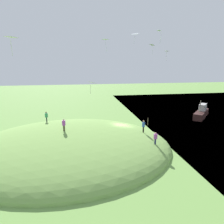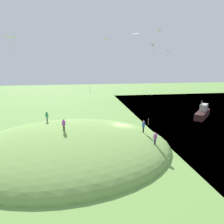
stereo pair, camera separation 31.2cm
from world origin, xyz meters
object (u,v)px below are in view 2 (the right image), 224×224
object	(u,v)px
kite_3	(91,83)
kite_6	(136,34)
person_with_child	(155,137)
person_near_shore	(47,116)
mooring_post	(148,122)
kite_4	(10,38)
kite_1	(105,40)
kite_0	(167,52)
person_on_hilltop	(64,123)
person_walking_path	(143,125)
kite_7	(159,32)
boat_on_lake	(202,113)
kite_5	(153,45)

from	to	relation	value
kite_3	kite_6	world-z (taller)	kite_6
person_with_child	person_near_shore	xyz separation A→B (m)	(14.63, -10.67, 0.63)
mooring_post	kite_4	bearing A→B (deg)	40.52
kite_6	kite_1	bearing A→B (deg)	45.97
kite_0	kite_1	bearing A→B (deg)	18.87
person_near_shore	kite_6	size ratio (longest dim) A/B	1.04
person_on_hilltop	kite_3	xyz separation A→B (m)	(-3.55, 4.61, 5.79)
person_walking_path	person_near_shore	xyz separation A→B (m)	(14.31, -6.81, 0.21)
person_walking_path	kite_6	size ratio (longest dim) A/B	1.05
person_on_hilltop	kite_7	distance (m)	18.04
person_walking_path	mooring_post	size ratio (longest dim) A/B	1.31
person_near_shore	kite_1	bearing A→B (deg)	-137.83
boat_on_lake	mooring_post	xyz separation A→B (m)	(13.15, 3.62, -0.27)
kite_1	kite_6	size ratio (longest dim) A/B	1.05
person_on_hilltop	kite_4	distance (m)	12.94
person_walking_path	kite_1	bearing A→B (deg)	-111.31
kite_0	person_with_child	bearing A→B (deg)	61.33
mooring_post	person_on_hilltop	bearing A→B (deg)	27.57
person_walking_path	kite_7	distance (m)	13.03
person_on_hilltop	kite_1	xyz separation A→B (m)	(-5.84, -1.00, 10.77)
person_walking_path	kite_7	xyz separation A→B (m)	(-2.28, -1.56, 12.74)
boat_on_lake	kite_4	bearing A→B (deg)	164.78
kite_0	kite_6	size ratio (longest dim) A/B	0.89
kite_3	person_with_child	bearing A→B (deg)	-175.40
kite_0	boat_on_lake	bearing A→B (deg)	-150.00
person_walking_path	person_with_child	size ratio (longest dim) A/B	1.14
person_walking_path	kite_3	bearing A→B (deg)	-68.54
kite_4	kite_6	distance (m)	20.83
kite_5	person_walking_path	bearing A→B (deg)	64.61
kite_3	kite_6	xyz separation A→B (m)	(-7.95, -11.46, 6.59)
kite_4	kite_0	bearing A→B (deg)	-147.88
kite_4	kite_7	bearing A→B (deg)	-151.41
boat_on_lake	kite_6	world-z (taller)	kite_6
kite_3	kite_7	bearing A→B (deg)	-148.40
kite_4	kite_1	bearing A→B (deg)	-136.52
kite_6	kite_7	world-z (taller)	kite_6
boat_on_lake	mooring_post	size ratio (longest dim) A/B	4.84
boat_on_lake	kite_4	xyz separation A→B (m)	(30.98, 18.86, 12.31)
boat_on_lake	mooring_post	world-z (taller)	boat_on_lake
kite_6	kite_7	distance (m)	5.74
person_with_child	kite_7	xyz separation A→B (m)	(-1.97, -5.42, 13.15)
person_near_shore	kite_4	world-z (taller)	kite_4
kite_0	kite_5	xyz separation A→B (m)	(1.52, -2.61, 1.14)
kite_1	kite_7	bearing A→B (deg)	-176.66
kite_0	kite_5	world-z (taller)	kite_5
person_with_child	mooring_post	bearing A→B (deg)	26.76
kite_4	kite_5	bearing A→B (deg)	-140.38
kite_1	kite_6	distance (m)	8.30
person_walking_path	kite_5	size ratio (longest dim) A/B	0.89
kite_6	boat_on_lake	bearing A→B (deg)	-164.91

